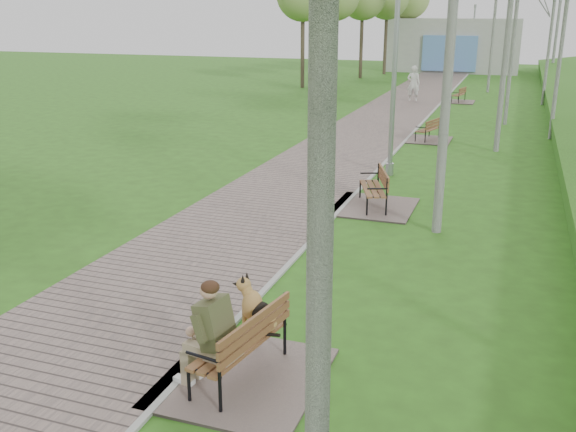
# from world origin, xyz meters

# --- Properties ---
(walkway) EXTENTS (3.50, 67.00, 0.04)m
(walkway) POSITION_xyz_m (-1.75, 21.50, 0.02)
(walkway) COLOR #685954
(walkway) RESTS_ON ground
(kerb) EXTENTS (0.10, 67.00, 0.05)m
(kerb) POSITION_xyz_m (0.00, 21.50, 0.03)
(kerb) COLOR #999993
(kerb) RESTS_ON ground
(building_north) EXTENTS (10.00, 5.20, 4.00)m
(building_north) POSITION_xyz_m (-1.50, 50.97, 1.99)
(building_north) COLOR #9E9E99
(building_north) RESTS_ON ground
(bench_main) EXTENTS (1.96, 2.18, 1.71)m
(bench_main) POSITION_xyz_m (0.64, 4.25, 0.48)
(bench_main) COLOR #685954
(bench_main) RESTS_ON ground
(bench_second) EXTENTS (1.90, 2.11, 1.16)m
(bench_second) POSITION_xyz_m (0.66, 12.33, 0.22)
(bench_second) COLOR #685954
(bench_second) RESTS_ON ground
(bench_third) EXTENTS (1.61, 1.78, 0.99)m
(bench_third) POSITION_xyz_m (0.72, 21.32, 0.18)
(bench_third) COLOR #685954
(bench_third) RESTS_ON ground
(bench_far) EXTENTS (1.54, 1.71, 0.94)m
(bench_far) POSITION_xyz_m (0.79, 32.37, 0.17)
(bench_far) COLOR #685954
(bench_far) RESTS_ON ground
(lamp_post_second) EXTENTS (0.23, 0.23, 5.92)m
(lamp_post_second) POSITION_xyz_m (0.42, 15.70, 2.77)
(lamp_post_second) COLOR gray
(lamp_post_second) RESTS_ON ground
(lamp_post_third) EXTENTS (0.20, 0.20, 5.30)m
(lamp_post_third) POSITION_xyz_m (0.33, 30.28, 2.47)
(lamp_post_third) COLOR gray
(lamp_post_third) RESTS_ON ground
(lamp_post_far) EXTENTS (0.19, 0.19, 5.00)m
(lamp_post_far) POSITION_xyz_m (0.09, 48.65, 2.33)
(lamp_post_far) COLOR gray
(lamp_post_far) RESTS_ON ground
(pedestrian_near) EXTENTS (0.69, 0.47, 1.85)m
(pedestrian_near) POSITION_xyz_m (-1.50, 31.80, 0.93)
(pedestrian_near) COLOR silver
(pedestrian_near) RESTS_ON ground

